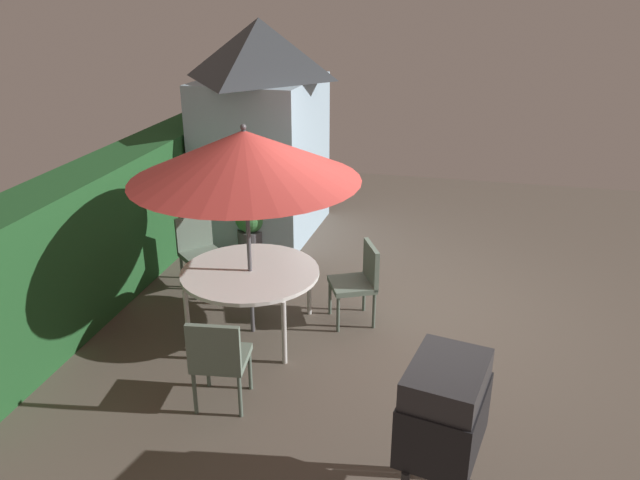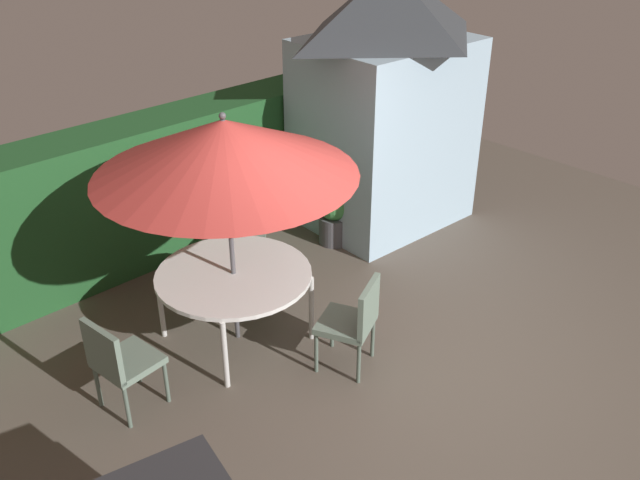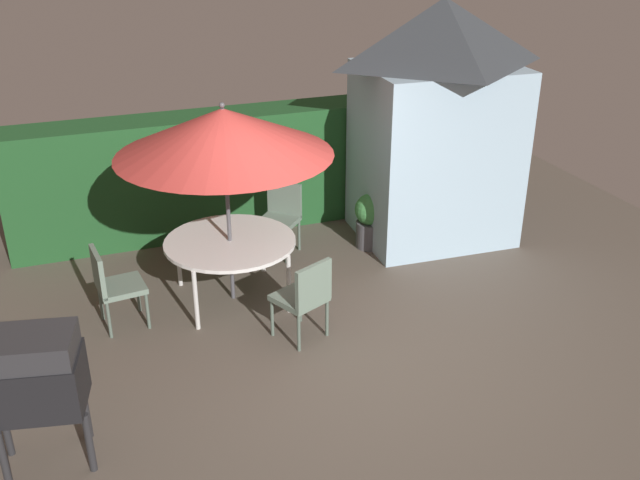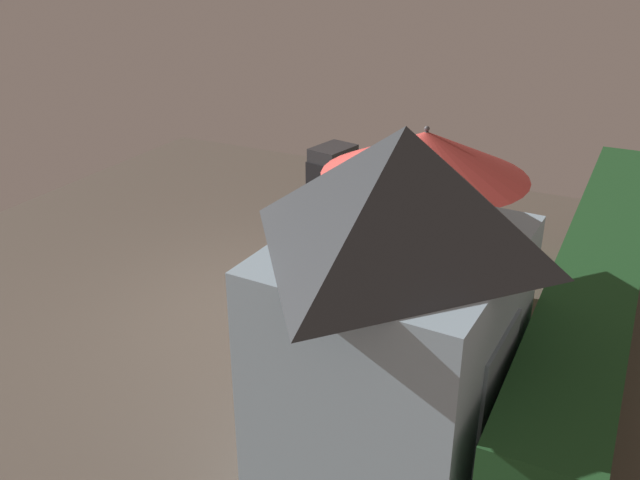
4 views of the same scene
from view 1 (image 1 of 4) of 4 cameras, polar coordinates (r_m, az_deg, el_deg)
The scene contains 10 objects.
ground_plane at distance 7.18m, azimuth 7.49°, elevation -6.73°, with size 11.00×11.00×0.00m, color brown.
hedge_backdrop at distance 7.89m, azimuth -18.31°, elevation 1.49°, with size 6.28×0.68×1.61m.
garden_shed at distance 9.09m, azimuth -5.38°, elevation 10.27°, with size 2.07×1.70×3.08m.
patio_table at distance 6.50m, azimuth -6.46°, elevation -3.20°, with size 1.45×1.45×0.73m.
patio_umbrella at distance 6.06m, azimuth -6.99°, elevation 7.76°, with size 2.29×2.29×2.27m.
bbq_grill at distance 4.37m, azimuth 11.40°, elevation -15.15°, with size 0.79×0.63×1.20m.
chair_near_shed at distance 7.65m, azimuth -11.10°, elevation -0.71°, with size 0.65×0.65×0.90m.
chair_far_side at distance 5.48m, azimuth -9.36°, elevation -10.59°, with size 0.52×0.51×0.90m.
chair_toward_hedge at distance 6.76m, azimuth 3.68°, elevation -3.53°, with size 0.61×0.61×0.90m.
potted_plant_by_shed at distance 8.58m, azimuth -6.45°, elevation 1.15°, with size 0.41×0.41×0.72m.
Camera 1 is at (-6.26, -0.50, 3.49)m, focal length 34.64 mm.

